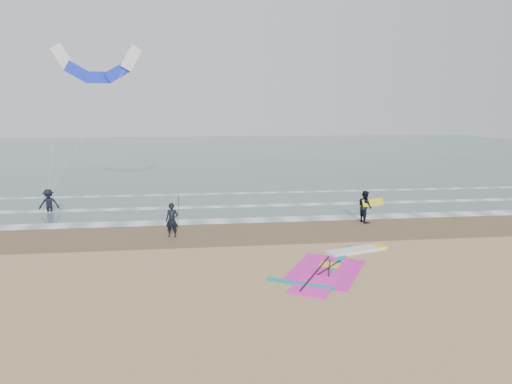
{
  "coord_description": "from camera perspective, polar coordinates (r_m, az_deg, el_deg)",
  "views": [
    {
      "loc": [
        -2.95,
        -16.22,
        6.09
      ],
      "look_at": [
        -0.33,
        5.0,
        2.2
      ],
      "focal_mm": 32.0,
      "sensor_mm": 36.0,
      "label": 1
    }
  ],
  "objects": [
    {
      "name": "held_pole",
      "position": [
        22.21,
        -9.72,
        -2.48
      ],
      "size": [
        0.17,
        0.86,
        1.82
      ],
      "color": "black",
      "rests_on": "ground"
    },
    {
      "name": "carried_kiteboard",
      "position": [
        25.51,
        14.41,
        -1.28
      ],
      "size": [
        1.3,
        0.51,
        0.39
      ],
      "color": "yellow",
      "rests_on": "ground"
    },
    {
      "name": "person_wading",
      "position": [
        29.78,
        -24.51,
        -0.69
      ],
      "size": [
        1.21,
        0.77,
        1.77
      ],
      "primitive_type": "imported",
      "rotation": [
        0.0,
        0.0,
        0.11
      ],
      "color": "black",
      "rests_on": "ground"
    },
    {
      "name": "person_walking",
      "position": [
        25.5,
        13.46,
        -1.78
      ],
      "size": [
        0.81,
        0.96,
        1.75
      ],
      "primitive_type": "imported",
      "rotation": [
        0.0,
        0.0,
        1.76
      ],
      "color": "black",
      "rests_on": "ground"
    },
    {
      "name": "sea_water",
      "position": [
        64.57,
        -4.4,
        4.89
      ],
      "size": [
        120.0,
        80.0,
        0.02
      ],
      "primitive_type": "cube",
      "color": "#47605E",
      "rests_on": "ground"
    },
    {
      "name": "wet_sand_band",
      "position": [
        23.22,
        0.52,
        -4.88
      ],
      "size": [
        120.0,
        5.0,
        0.01
      ],
      "primitive_type": "cube",
      "color": "brown",
      "rests_on": "ground"
    },
    {
      "name": "person_standing",
      "position": [
        22.32,
        -10.46,
        -3.48
      ],
      "size": [
        0.68,
        0.51,
        1.67
      ],
      "primitive_type": "imported",
      "rotation": [
        0.0,
        0.0,
        -0.19
      ],
      "color": "black",
      "rests_on": "ground"
    },
    {
      "name": "windsurf_rig",
      "position": [
        18.5,
        9.95,
        -8.95
      ],
      "size": [
        5.89,
        5.58,
        0.14
      ],
      "color": "white",
      "rests_on": "ground"
    },
    {
      "name": "surf_kite",
      "position": [
        33.27,
        -19.2,
        14.46
      ],
      "size": [
        5.92,
        4.83,
        9.19
      ],
      "color": "white",
      "rests_on": "ground"
    },
    {
      "name": "foam_waterline",
      "position": [
        27.5,
        -0.7,
        -2.42
      ],
      "size": [
        120.0,
        9.15,
        0.02
      ],
      "color": "white",
      "rests_on": "ground"
    },
    {
      "name": "ground",
      "position": [
        17.57,
        3.13,
        -9.98
      ],
      "size": [
        120.0,
        120.0,
        0.0
      ],
      "primitive_type": "plane",
      "color": "tan",
      "rests_on": "ground"
    }
  ]
}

